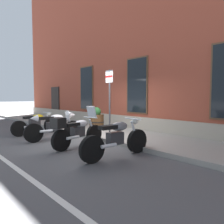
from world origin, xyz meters
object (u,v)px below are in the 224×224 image
motorcycle_silver_touring (76,131)px  motorcycle_grey_naked (117,139)px  barrel_planter (97,120)px  parking_sign (109,94)px  motorcycle_white_sport (56,124)px  motorcycle_yellow_naked (36,123)px

motorcycle_silver_touring → motorcycle_grey_naked: bearing=6.8°
motorcycle_silver_touring → barrel_planter: bearing=129.9°
motorcycle_silver_touring → parking_sign: parking_sign is taller
motorcycle_white_sport → motorcycle_silver_touring: 1.58m
motorcycle_white_sport → parking_sign: 2.29m
motorcycle_yellow_naked → motorcycle_grey_naked: 4.89m
motorcycle_yellow_naked → barrel_planter: barrel_planter is taller
motorcycle_yellow_naked → motorcycle_grey_naked: motorcycle_grey_naked is taller
motorcycle_silver_touring → parking_sign: bearing=96.9°
motorcycle_yellow_naked → barrel_planter: bearing=60.3°
motorcycle_white_sport → motorcycle_grey_naked: (3.22, 0.07, -0.08)m
motorcycle_white_sport → barrel_planter: (-0.38, 2.20, -0.03)m
parking_sign → barrel_planter: parking_sign is taller
motorcycle_yellow_naked → parking_sign: (3.05, 1.49, 1.25)m
motorcycle_grey_naked → barrel_planter: 4.18m
motorcycle_yellow_naked → parking_sign: 3.62m
motorcycle_yellow_naked → motorcycle_silver_touring: size_ratio=1.04×
motorcycle_yellow_naked → motorcycle_silver_touring: 3.24m
motorcycle_grey_naked → parking_sign: size_ratio=0.91×
parking_sign → barrel_planter: size_ratio=2.46×
barrel_planter → motorcycle_grey_naked: bearing=-30.6°
motorcycle_grey_naked → motorcycle_silver_touring: bearing=-173.2°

